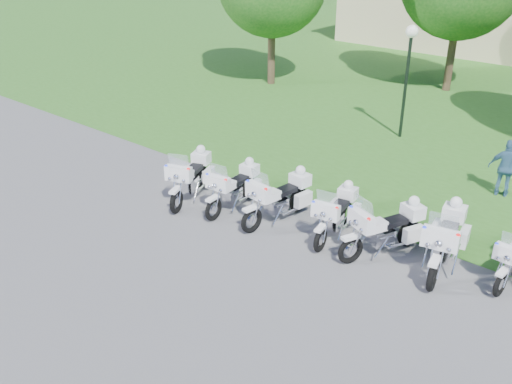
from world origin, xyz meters
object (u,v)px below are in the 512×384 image
Objects in this scene: motorcycle_1 at (235,186)px; bystander_c at (506,169)px; lamp_post at (409,54)px; motorcycle_0 at (191,176)px; motorcycle_3 at (336,212)px; motorcycle_5 at (446,238)px; motorcycle_2 at (280,196)px; motorcycle_4 at (387,228)px.

motorcycle_1 is 7.93m from bystander_c.
lamp_post reaches higher than bystander_c.
motorcycle_0 reaches higher than motorcycle_3.
motorcycle_2 is at bearing -3.12° from motorcycle_5.
motorcycle_2 is 8.43m from lamp_post.
motorcycle_3 is (1.61, 0.28, -0.05)m from motorcycle_2.
motorcycle_0 is 5.91m from motorcycle_4.
motorcycle_1 is 8.68m from lamp_post.
motorcycle_2 is at bearing 0.54° from motorcycle_3.
bystander_c is at bearing -29.75° from lamp_post.
lamp_post reaches higher than motorcycle_1.
motorcycle_5 reaches higher than motorcycle_2.
motorcycle_4 reaches higher than motorcycle_2.
motorcycle_3 is 1.32× the size of bystander_c.
motorcycle_0 is at bearing 18.87° from motorcycle_2.
motorcycle_5 is at bearing 81.28° from bystander_c.
motorcycle_1 is at bearing -3.11° from motorcycle_5.
motorcycle_5 reaches higher than bystander_c.
bystander_c is at bearing -119.98° from motorcycle_2.
motorcycle_3 is at bearing -162.50° from motorcycle_2.
motorcycle_5 is 9.18m from lamp_post.
bystander_c is at bearing -160.89° from motorcycle_0.
motorcycle_2 is 1.09× the size of motorcycle_3.
bystander_c is (6.97, 5.97, 0.17)m from motorcycle_0.
bystander_c is (1.12, 5.10, 0.17)m from motorcycle_4.
motorcycle_0 is 1.42m from motorcycle_1.
motorcycle_1 is (1.38, 0.35, -0.04)m from motorcycle_0.
motorcycle_3 is 8.43m from lamp_post.
motorcycle_0 is at bearing 9.33° from motorcycle_1.
motorcycle_0 is 1.03× the size of motorcycle_3.
motorcycle_3 is at bearing 169.38° from motorcycle_0.
lamp_post reaches higher than motorcycle_0.
lamp_post reaches higher than motorcycle_4.
bystander_c is at bearing -99.09° from motorcycle_5.
bystander_c reaches higher than motorcycle_0.
motorcycle_4 is at bearing 171.32° from motorcycle_3.
motorcycle_3 is at bearing -4.03° from motorcycle_5.
motorcycle_5 is 1.51× the size of bystander_c.
motorcycle_1 is 0.99× the size of motorcycle_4.
motorcycle_2 is at bearing -86.37° from lamp_post.
motorcycle_1 is at bearing 172.83° from motorcycle_0.
lamp_post is at bearing -42.50° from motorcycle_4.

